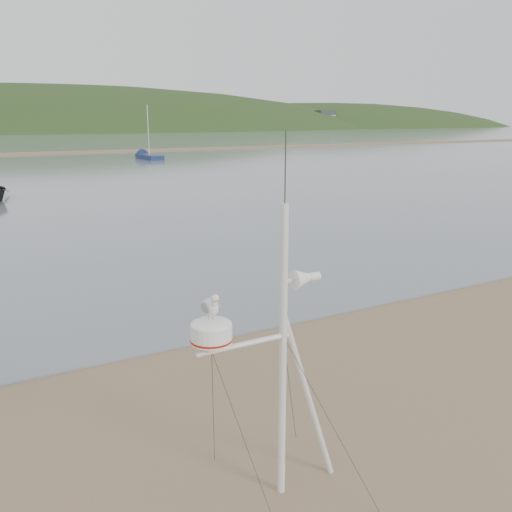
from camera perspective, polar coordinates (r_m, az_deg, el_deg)
hill_ridge at (r=242.44m, az=-24.57°, el=7.27°), size 620.00×180.00×80.00m
mast_rig at (r=6.60m, az=2.56°, el=-16.63°), size 1.92×2.04×4.32m
sailboat_blue_far at (r=64.07m, az=-11.68°, el=10.28°), size 1.88×6.48×6.39m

